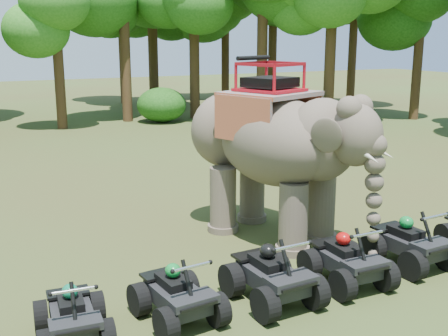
{
  "coord_description": "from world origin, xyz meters",
  "views": [
    {
      "loc": [
        -5.31,
        -9.53,
        4.72
      ],
      "look_at": [
        0.0,
        1.2,
        1.9
      ],
      "focal_mm": 45.0,
      "sensor_mm": 36.0,
      "label": 1
    }
  ],
  "objects_px": {
    "atv_2": "(272,268)",
    "atv_4": "(411,237)",
    "elephant": "(272,150)",
    "atv_3": "(347,254)",
    "atv_0": "(72,309)",
    "atv_1": "(177,287)"
  },
  "relations": [
    {
      "from": "atv_2",
      "to": "atv_4",
      "type": "distance_m",
      "value": 3.47
    },
    {
      "from": "elephant",
      "to": "atv_1",
      "type": "xyz_separation_m",
      "value": [
        -3.58,
        -2.9,
        -1.52
      ]
    },
    {
      "from": "atv_0",
      "to": "atv_3",
      "type": "relative_size",
      "value": 0.91
    },
    {
      "from": "atv_0",
      "to": "atv_4",
      "type": "height_order",
      "value": "atv_4"
    },
    {
      "from": "atv_0",
      "to": "atv_2",
      "type": "bearing_deg",
      "value": 1.84
    },
    {
      "from": "atv_1",
      "to": "atv_3",
      "type": "relative_size",
      "value": 0.96
    },
    {
      "from": "atv_0",
      "to": "atv_4",
      "type": "relative_size",
      "value": 0.89
    },
    {
      "from": "elephant",
      "to": "atv_3",
      "type": "height_order",
      "value": "elephant"
    },
    {
      "from": "atv_2",
      "to": "atv_3",
      "type": "height_order",
      "value": "atv_2"
    },
    {
      "from": "atv_2",
      "to": "atv_3",
      "type": "relative_size",
      "value": 1.05
    },
    {
      "from": "atv_1",
      "to": "atv_4",
      "type": "distance_m",
      "value": 5.26
    },
    {
      "from": "elephant",
      "to": "atv_0",
      "type": "distance_m",
      "value": 6.22
    },
    {
      "from": "atv_0",
      "to": "atv_3",
      "type": "height_order",
      "value": "atv_3"
    },
    {
      "from": "elephant",
      "to": "atv_3",
      "type": "bearing_deg",
      "value": -112.67
    },
    {
      "from": "atv_3",
      "to": "atv_0",
      "type": "bearing_deg",
      "value": 178.92
    },
    {
      "from": "elephant",
      "to": "atv_2",
      "type": "distance_m",
      "value": 3.82
    },
    {
      "from": "atv_0",
      "to": "atv_3",
      "type": "bearing_deg",
      "value": 2.94
    },
    {
      "from": "elephant",
      "to": "atv_1",
      "type": "bearing_deg",
      "value": -161.72
    },
    {
      "from": "atv_1",
      "to": "atv_4",
      "type": "relative_size",
      "value": 0.94
    },
    {
      "from": "atv_4",
      "to": "atv_0",
      "type": "bearing_deg",
      "value": 176.72
    },
    {
      "from": "atv_2",
      "to": "atv_4",
      "type": "relative_size",
      "value": 1.02
    },
    {
      "from": "atv_3",
      "to": "atv_4",
      "type": "distance_m",
      "value": 1.78
    }
  ]
}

